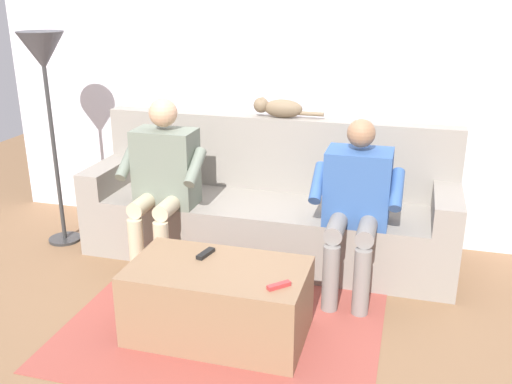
{
  "coord_description": "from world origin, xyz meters",
  "views": [
    {
      "loc": [
        -0.94,
        3.54,
        1.82
      ],
      "look_at": [
        0.0,
        0.2,
        0.58
      ],
      "focal_mm": 40.21,
      "sensor_mm": 36.0,
      "label": 1
    }
  ],
  "objects": [
    {
      "name": "ground_plane",
      "position": [
        0.0,
        0.6,
        0.0
      ],
      "size": [
        8.0,
        8.0,
        0.0
      ],
      "primitive_type": "plane",
      "color": "#846042"
    },
    {
      "name": "back_wall",
      "position": [
        0.0,
        -0.59,
        1.29
      ],
      "size": [
        4.59,
        0.06,
        2.57
      ],
      "primitive_type": "cube",
      "color": "silver",
      "rests_on": "ground"
    },
    {
      "name": "couch",
      "position": [
        0.0,
        -0.13,
        0.31
      ],
      "size": [
        2.56,
        0.7,
        0.95
      ],
      "color": "gray",
      "rests_on": "ground"
    },
    {
      "name": "coffee_table",
      "position": [
        0.0,
        0.96,
        0.21
      ],
      "size": [
        0.96,
        0.54,
        0.41
      ],
      "color": "#8C6B4C",
      "rests_on": "ground"
    },
    {
      "name": "person_left_seated",
      "position": [
        -0.64,
        0.21,
        0.61
      ],
      "size": [
        0.55,
        0.59,
        1.08
      ],
      "color": "#335693",
      "rests_on": "ground"
    },
    {
      "name": "person_right_seated",
      "position": [
        0.64,
        0.21,
        0.64
      ],
      "size": [
        0.56,
        0.5,
        1.14
      ],
      "color": "slate",
      "rests_on": "ground"
    },
    {
      "name": "cat_on_backrest",
      "position": [
        -0.01,
        -0.35,
        1.02
      ],
      "size": [
        0.5,
        0.12,
        0.14
      ],
      "color": "#756047",
      "rests_on": "couch"
    },
    {
      "name": "remote_black",
      "position": [
        0.11,
        0.84,
        0.42
      ],
      "size": [
        0.07,
        0.14,
        0.02
      ],
      "primitive_type": "cube",
      "rotation": [
        0.0,
        0.0,
        1.34
      ],
      "color": "black",
      "rests_on": "coffee_table"
    },
    {
      "name": "remote_red",
      "position": [
        -0.37,
        1.09,
        0.42
      ],
      "size": [
        0.11,
        0.11,
        0.02
      ],
      "primitive_type": "cube",
      "rotation": [
        0.0,
        0.0,
        0.79
      ],
      "color": "#B73333",
      "rests_on": "coffee_table"
    },
    {
      "name": "floor_rug",
      "position": [
        0.0,
        0.84,
        0.0
      ],
      "size": [
        1.75,
        1.46,
        0.01
      ],
      "primitive_type": "cube",
      "color": "#9E473D",
      "rests_on": "ground"
    },
    {
      "name": "floor_lamp",
      "position": [
        1.54,
        0.09,
        1.32
      ],
      "size": [
        0.32,
        0.32,
        1.54
      ],
      "color": "#2D2D2D",
      "rests_on": "ground"
    }
  ]
}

